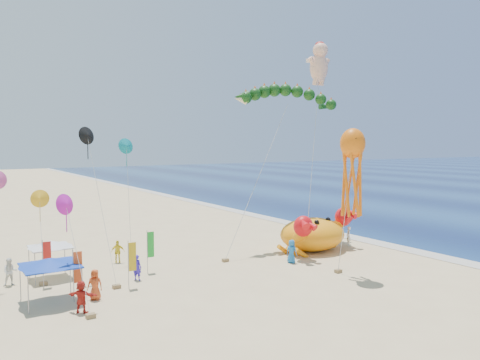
% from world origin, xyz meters
% --- Properties ---
extents(ground, '(320.00, 320.00, 0.00)m').
position_xyz_m(ground, '(0.00, 0.00, 0.00)').
color(ground, '#D1B784').
rests_on(ground, ground).
extents(foam_strip, '(320.00, 320.00, 0.00)m').
position_xyz_m(foam_strip, '(12.00, 0.00, 0.01)').
color(foam_strip, silver).
rests_on(foam_strip, ground).
extents(crab_inflatable, '(8.31, 6.49, 3.64)m').
position_xyz_m(crab_inflatable, '(4.66, 0.24, 1.60)').
color(crab_inflatable, orange).
rests_on(crab_inflatable, ground).
extents(dragon_kite, '(13.34, 4.52, 14.73)m').
position_xyz_m(dragon_kite, '(4.10, 3.52, 13.61)').
color(dragon_kite, '#0F380F').
rests_on(dragon_kite, ground).
extents(cherub_kite, '(5.50, 4.21, 19.82)m').
position_xyz_m(cherub_kite, '(9.77, 5.33, 17.71)').
color(cherub_kite, '#FFB89B').
rests_on(cherub_kite, ground).
extents(octopus_kite, '(1.88, 1.97, 10.63)m').
position_xyz_m(octopus_kite, '(1.62, -7.12, 7.97)').
color(octopus_kite, orange).
rests_on(octopus_kite, ground).
extents(canopy_blue, '(3.51, 3.51, 2.71)m').
position_xyz_m(canopy_blue, '(-17.77, -1.35, 2.44)').
color(canopy_blue, gray).
rests_on(canopy_blue, ground).
extents(canopy_white, '(2.97, 2.97, 2.71)m').
position_xyz_m(canopy_white, '(-16.74, 3.99, 2.44)').
color(canopy_white, gray).
rests_on(canopy_white, ground).
extents(feather_flags, '(7.66, 4.11, 3.20)m').
position_xyz_m(feather_flags, '(-14.18, -0.00, 2.01)').
color(feather_flags, gray).
rests_on(feather_flags, ground).
extents(beachgoers, '(30.46, 11.66, 1.88)m').
position_xyz_m(beachgoers, '(-13.22, 0.80, 0.93)').
color(beachgoers, '#3222C7').
rests_on(beachgoers, ground).
extents(small_kites, '(11.13, 11.32, 10.79)m').
position_xyz_m(small_kites, '(-15.61, 2.96, 6.86)').
color(small_kites, '#CD4488').
rests_on(small_kites, ground).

